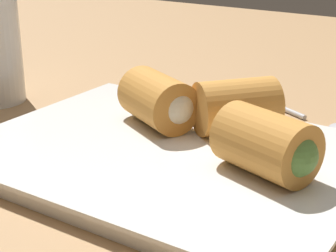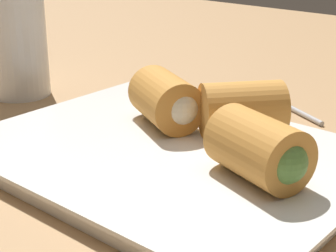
% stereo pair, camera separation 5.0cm
% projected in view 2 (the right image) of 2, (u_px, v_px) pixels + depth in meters
% --- Properties ---
extents(table_surface, '(1.80, 1.40, 0.02)m').
position_uv_depth(table_surface, '(168.00, 157.00, 0.47)').
color(table_surface, '#A87F54').
rests_on(table_surface, ground).
extents(serving_plate, '(0.30, 0.22, 0.01)m').
position_uv_depth(serving_plate, '(168.00, 156.00, 0.43)').
color(serving_plate, silver).
rests_on(serving_plate, table_surface).
extents(roll_front_left, '(0.08, 0.08, 0.04)m').
position_uv_depth(roll_front_left, '(247.00, 109.00, 0.45)').
color(roll_front_left, '#C68438').
rests_on(roll_front_left, serving_plate).
extents(roll_front_right, '(0.08, 0.07, 0.04)m').
position_uv_depth(roll_front_right, '(167.00, 101.00, 0.46)').
color(roll_front_right, '#C68438').
rests_on(roll_front_right, serving_plate).
extents(roll_back_left, '(0.08, 0.06, 0.04)m').
position_uv_depth(roll_back_left, '(262.00, 150.00, 0.37)').
color(roll_back_left, '#C68438').
rests_on(roll_back_left, serving_plate).
extents(drinking_glass, '(0.06, 0.06, 0.12)m').
position_uv_depth(drinking_glass, '(17.00, 40.00, 0.58)').
color(drinking_glass, silver).
rests_on(drinking_glass, table_surface).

